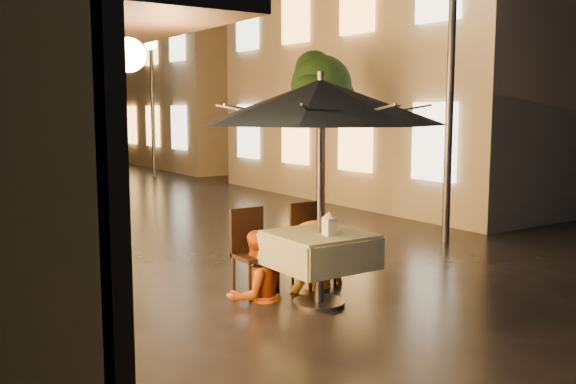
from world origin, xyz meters
TOP-DOWN VIEW (x-y plane):
  - ground at (0.00, 0.00)m, footprint 90.00×90.00m
  - east_building_near at (7.49, 6.50)m, footprint 7.30×9.30m
  - east_building_far at (7.49, 18.00)m, footprint 7.30×10.30m
  - street_tree at (2.41, 4.51)m, footprint 1.43×1.20m
  - streetlamp_near at (3.00, 2.00)m, footprint 0.36×0.36m
  - streetlamp_far at (3.00, 14.00)m, footprint 0.36×0.36m
  - cafe_table at (-0.62, 0.46)m, footprint 0.99×0.99m
  - patio_umbrella at (-0.62, 0.46)m, footprint 2.57×2.57m
  - cafe_chair_left at (-1.02, 1.20)m, footprint 0.42×0.42m
  - cafe_chair_right at (-0.22, 1.20)m, footprint 0.42×0.42m
  - table_lantern at (-0.62, 0.30)m, footprint 0.16×0.16m
  - person_orange at (-1.06, 1.03)m, footprint 0.76×0.60m
  - person_yellow at (-0.26, 1.05)m, footprint 1.02×0.62m
  - bicycle_0 at (-2.59, 3.83)m, footprint 1.72×0.76m
  - bicycle_1 at (-2.39, 4.48)m, footprint 1.82×0.60m
  - bicycle_2 at (-2.64, 5.81)m, footprint 1.87×0.70m
  - bicycle_3 at (-2.61, 6.81)m, footprint 1.60×0.92m

SIDE VIEW (x-z plane):
  - ground at x=0.00m, z-range 0.00..0.00m
  - bicycle_0 at x=-2.59m, z-range 0.00..0.87m
  - bicycle_3 at x=-2.61m, z-range 0.00..0.93m
  - bicycle_2 at x=-2.64m, z-range 0.00..0.98m
  - cafe_chair_left at x=-1.02m, z-range 0.05..1.03m
  - cafe_chair_right at x=-0.22m, z-range 0.05..1.03m
  - bicycle_1 at x=-2.39m, z-range 0.00..1.08m
  - cafe_table at x=-0.62m, z-range 0.20..0.98m
  - person_orange at x=-1.06m, z-range 0.00..1.50m
  - person_yellow at x=-0.26m, z-range 0.00..1.54m
  - table_lantern at x=-0.62m, z-range 0.79..1.04m
  - patio_umbrella at x=-0.62m, z-range 0.92..3.38m
  - street_tree at x=2.41m, z-range 0.85..4.00m
  - streetlamp_near at x=3.00m, z-range 0.80..5.03m
  - streetlamp_far at x=3.00m, z-range 0.80..5.03m
  - east_building_near at x=7.49m, z-range 0.01..6.81m
  - east_building_far at x=7.49m, z-range 0.01..7.31m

